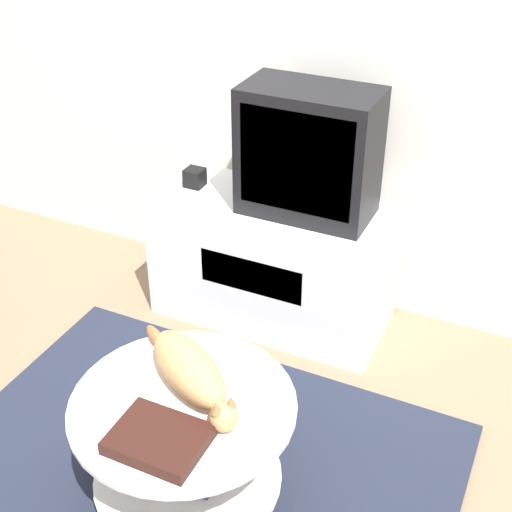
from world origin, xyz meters
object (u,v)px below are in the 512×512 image
object	(u,v)px
speaker	(195,178)
dvd_box	(159,439)
cat	(190,371)
tv	(309,153)

from	to	relation	value
speaker	dvd_box	world-z (taller)	speaker
dvd_box	cat	size ratio (longest dim) A/B	0.54
cat	speaker	bearing A→B (deg)	150.80
cat	tv	bearing A→B (deg)	123.41
dvd_box	cat	distance (m)	0.26
tv	cat	size ratio (longest dim) A/B	1.08
tv	speaker	distance (m)	0.60
speaker	cat	distance (m)	1.20
speaker	dvd_box	xyz separation A→B (m)	(0.60, -1.30, -0.15)
tv	speaker	bearing A→B (deg)	179.23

